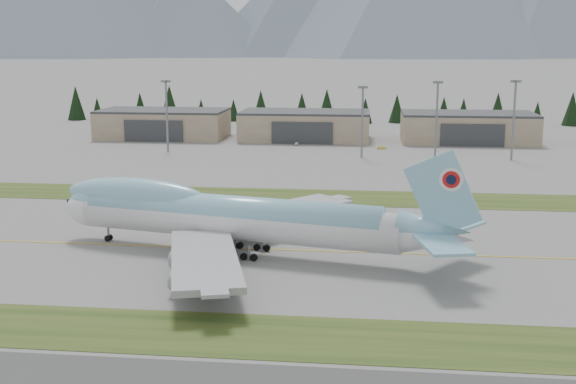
# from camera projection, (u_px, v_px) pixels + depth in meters

# --- Properties ---
(ground) EXTENTS (7000.00, 7000.00, 0.00)m
(ground) POSITION_uv_depth(u_px,v_px,m) (314.00, 251.00, 125.32)
(ground) COLOR slate
(ground) RESTS_ON ground
(grass_strip_near) EXTENTS (400.00, 14.00, 0.08)m
(grass_strip_near) POSITION_uv_depth(u_px,v_px,m) (291.00, 337.00, 88.33)
(grass_strip_near) COLOR #294016
(grass_strip_near) RESTS_ON ground
(grass_strip_far) EXTENTS (400.00, 18.00, 0.08)m
(grass_strip_far) POSITION_uv_depth(u_px,v_px,m) (329.00, 198.00, 169.13)
(grass_strip_far) COLOR #294016
(grass_strip_far) RESTS_ON ground
(taxiway_line_main) EXTENTS (400.00, 0.40, 0.02)m
(taxiway_line_main) POSITION_uv_depth(u_px,v_px,m) (314.00, 251.00, 125.32)
(taxiway_line_main) COLOR gold
(taxiway_line_main) RESTS_ON ground
(boeing_747_freighter) EXTENTS (75.28, 63.21, 19.76)m
(boeing_747_freighter) POSITION_uv_depth(u_px,v_px,m) (232.00, 216.00, 122.66)
(boeing_747_freighter) COLOR white
(boeing_747_freighter) RESTS_ON ground
(hangar_left) EXTENTS (48.00, 26.60, 10.80)m
(hangar_left) POSITION_uv_depth(u_px,v_px,m) (163.00, 124.00, 277.88)
(hangar_left) COLOR gray
(hangar_left) RESTS_ON ground
(hangar_center) EXTENTS (48.00, 26.60, 10.80)m
(hangar_center) POSITION_uv_depth(u_px,v_px,m) (305.00, 125.00, 271.82)
(hangar_center) COLOR gray
(hangar_center) RESTS_ON ground
(hangar_right) EXTENTS (48.00, 26.60, 10.80)m
(hangar_right) POSITION_uv_depth(u_px,v_px,m) (468.00, 127.00, 265.22)
(hangar_right) COLOR gray
(hangar_right) RESTS_ON ground
(floodlight_masts) EXTENTS (159.01, 9.27, 24.69)m
(floodlight_masts) POSITION_uv_depth(u_px,v_px,m) (451.00, 107.00, 224.89)
(floodlight_masts) COLOR slate
(floodlight_masts) RESTS_ON ground
(service_vehicle_a) EXTENTS (1.50, 3.53, 1.19)m
(service_vehicle_a) POSITION_uv_depth(u_px,v_px,m) (297.00, 145.00, 256.72)
(service_vehicle_a) COLOR silver
(service_vehicle_a) RESTS_ON ground
(service_vehicle_b) EXTENTS (3.28, 1.74, 1.03)m
(service_vehicle_b) POSITION_uv_depth(u_px,v_px,m) (382.00, 149.00, 247.91)
(service_vehicle_b) COLOR yellow
(service_vehicle_b) RESTS_ON ground
(service_vehicle_c) EXTENTS (2.44, 4.91, 1.37)m
(service_vehicle_c) POSITION_uv_depth(u_px,v_px,m) (473.00, 146.00, 256.56)
(service_vehicle_c) COLOR #A7A7AC
(service_vehicle_c) RESTS_ON ground
(conifer_belt) EXTENTS (269.39, 15.45, 16.94)m
(conifer_belt) POSITION_uv_depth(u_px,v_px,m) (344.00, 107.00, 329.91)
(conifer_belt) COLOR black
(conifer_belt) RESTS_ON ground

